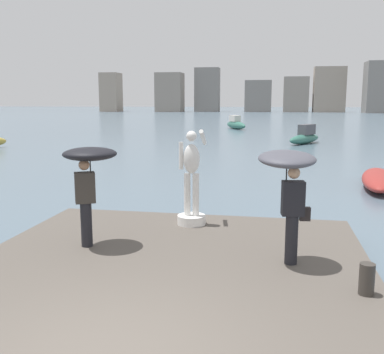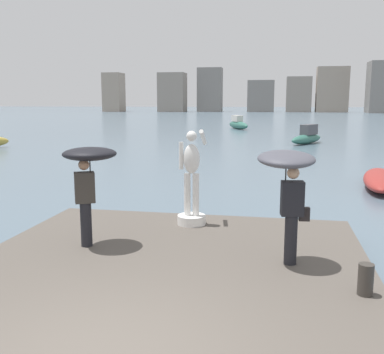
% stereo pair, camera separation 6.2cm
% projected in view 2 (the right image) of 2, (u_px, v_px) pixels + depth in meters
% --- Properties ---
extents(ground_plane, '(400.00, 400.00, 0.00)m').
position_uv_depth(ground_plane, '(258.00, 134.00, 43.84)').
color(ground_plane, slate).
extents(pier, '(7.13, 9.54, 0.40)m').
position_uv_depth(pier, '(147.00, 305.00, 6.78)').
color(pier, '#564F47').
rests_on(pier, ground).
extents(statue_white_figure, '(0.66, 0.89, 2.21)m').
position_uv_depth(statue_white_figure, '(192.00, 188.00, 10.33)').
color(statue_white_figure, white).
rests_on(statue_white_figure, pier).
extents(onlooker_left, '(1.40, 1.40, 1.96)m').
position_uv_depth(onlooker_left, '(88.00, 167.00, 8.69)').
color(onlooker_left, black).
rests_on(onlooker_left, pier).
extents(onlooker_right, '(1.12, 1.13, 2.03)m').
position_uv_depth(onlooker_right, '(288.00, 177.00, 7.69)').
color(onlooker_right, black).
rests_on(onlooker_right, pier).
extents(mooring_bollard, '(0.23, 0.23, 0.48)m').
position_uv_depth(mooring_bollard, '(366.00, 279.00, 6.61)').
color(mooring_bollard, '#38332D').
rests_on(mooring_bollard, pier).
extents(boat_near, '(1.97, 4.84, 0.59)m').
position_uv_depth(boat_near, '(380.00, 180.00, 16.99)').
color(boat_near, '#9E2D28').
rests_on(boat_near, ground).
extents(boat_mid, '(3.00, 4.41, 1.46)m').
position_uv_depth(boat_mid, '(307.00, 137.00, 34.18)').
color(boat_mid, '#336B5B').
rests_on(boat_mid, ground).
extents(boat_leftward, '(3.26, 5.50, 1.57)m').
position_uv_depth(boat_leftward, '(238.00, 124.00, 52.23)').
color(boat_leftward, '#336B5B').
rests_on(boat_leftward, ground).
extents(distant_skyline, '(94.63, 12.64, 13.64)m').
position_uv_depth(distant_skyline, '(272.00, 91.00, 129.52)').
color(distant_skyline, gray).
rests_on(distant_skyline, ground).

